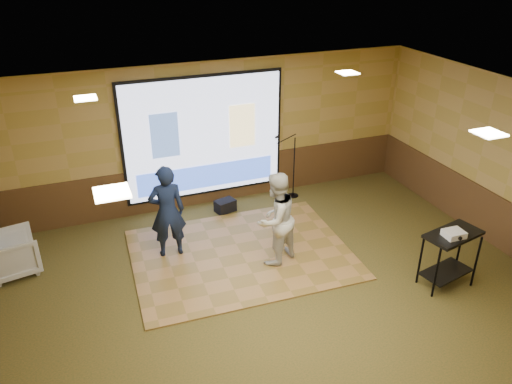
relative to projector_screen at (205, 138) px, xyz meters
name	(u,v)px	position (x,y,z in m)	size (l,w,h in m)	color
ground	(269,298)	(0.00, -3.44, -1.47)	(9.00, 9.00, 0.00)	#33391A
room_shell	(270,178)	(0.00, -3.44, 0.62)	(9.04, 7.04, 3.02)	tan
wainscot_back	(206,182)	(0.00, 0.04, -1.00)	(9.00, 0.04, 0.95)	#54381C
wainscot_right	(496,221)	(4.48, -3.44, -1.00)	(0.04, 7.00, 0.95)	#54381C
projector_screen	(205,138)	(0.00, 0.00, 0.00)	(3.32, 0.06, 2.52)	black
downlight_nw	(85,98)	(-2.20, -1.64, 1.50)	(0.32, 0.32, 0.02)	#FFEEBF
downlight_ne	(348,73)	(2.20, -1.64, 1.50)	(0.32, 0.32, 0.02)	#FFEEBF
downlight_sw	(112,193)	(-2.20, -4.94, 1.50)	(0.32, 0.32, 0.02)	#FFEEBF
downlight_se	(489,133)	(2.20, -4.94, 1.50)	(0.32, 0.32, 0.02)	#FFEEBF
dance_floor	(241,254)	(0.01, -2.12, -1.46)	(3.80, 2.90, 0.03)	olive
player_left	(167,212)	(-1.16, -1.66, -0.60)	(0.62, 0.41, 1.70)	#131E3C
player_right	(276,219)	(0.49, -2.54, -0.62)	(0.81, 0.63, 1.66)	beige
av_table	(451,249)	(2.82, -4.12, -0.79)	(0.92, 0.49, 0.97)	black
projector	(454,234)	(2.74, -4.20, -0.45)	(0.30, 0.25, 0.10)	silver
mic_stand	(291,176)	(1.79, -0.36, -0.98)	(0.58, 0.24, 1.48)	black
banquet_chair	(13,254)	(-3.72, -1.23, -1.12)	(0.76, 0.79, 0.72)	gray
duffel_bag	(225,206)	(0.24, -0.48, -1.35)	(0.40, 0.27, 0.25)	black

